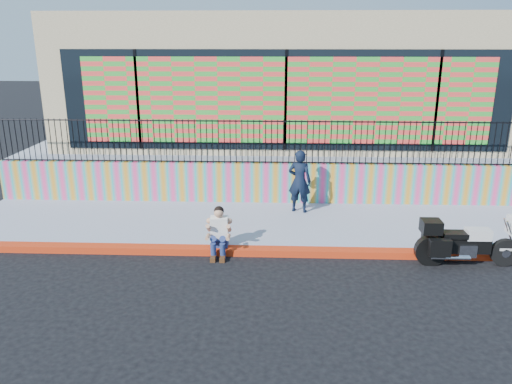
{
  "coord_description": "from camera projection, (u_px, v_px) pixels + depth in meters",
  "views": [
    {
      "loc": [
        -0.25,
        -10.04,
        4.55
      ],
      "look_at": [
        -0.72,
        1.2,
        1.06
      ],
      "focal_mm": 35.0,
      "sensor_mm": 36.0,
      "label": 1
    }
  ],
  "objects": [
    {
      "name": "police_officer",
      "position": [
        300.0,
        181.0,
        12.97
      ],
      "size": [
        0.69,
        0.55,
        1.66
      ],
      "primitive_type": "imported",
      "rotation": [
        0.0,
        0.0,
        2.87
      ],
      "color": "black",
      "rests_on": "sidewalk"
    },
    {
      "name": "ground",
      "position": [
        286.0,
        255.0,
        10.91
      ],
      "size": [
        90.0,
        90.0,
        0.0
      ],
      "primitive_type": "plane",
      "color": "black",
      "rests_on": "ground"
    },
    {
      "name": "storefront_building",
      "position": [
        284.0,
        76.0,
        17.71
      ],
      "size": [
        14.0,
        8.06,
        4.0
      ],
      "color": "tan",
      "rests_on": "elevated_platform"
    },
    {
      "name": "sidewalk",
      "position": [
        285.0,
        225.0,
        12.47
      ],
      "size": [
        16.0,
        3.0,
        0.15
      ],
      "primitive_type": "cube",
      "color": "gray",
      "rests_on": "ground"
    },
    {
      "name": "red_curb",
      "position": [
        286.0,
        252.0,
        10.89
      ],
      "size": [
        16.0,
        0.3,
        0.15
      ],
      "primitive_type": "cube",
      "color": "red",
      "rests_on": "ground"
    },
    {
      "name": "metal_fence",
      "position": [
        286.0,
        142.0,
        13.47
      ],
      "size": [
        15.8,
        0.04,
        1.2
      ],
      "primitive_type": null,
      "color": "black",
      "rests_on": "mural_wall"
    },
    {
      "name": "seated_man",
      "position": [
        219.0,
        236.0,
        10.75
      ],
      "size": [
        0.54,
        0.71,
        1.06
      ],
      "color": "navy",
      "rests_on": "ground"
    },
    {
      "name": "police_motorcycle",
      "position": [
        467.0,
        240.0,
        10.27
      ],
      "size": [
        2.11,
        0.7,
        1.31
      ],
      "color": "black",
      "rests_on": "ground"
    },
    {
      "name": "mural_wall",
      "position": [
        285.0,
        183.0,
        13.81
      ],
      "size": [
        16.0,
        0.2,
        1.1
      ],
      "primitive_type": "cube",
      "color": "#EB3D7F",
      "rests_on": "sidewalk"
    },
    {
      "name": "elevated_platform",
      "position": [
        283.0,
        147.0,
        18.7
      ],
      "size": [
        16.0,
        10.0,
        1.25
      ],
      "primitive_type": "cube",
      "color": "gray",
      "rests_on": "ground"
    }
  ]
}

